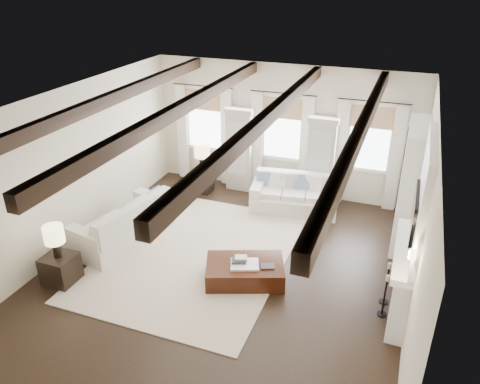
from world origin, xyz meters
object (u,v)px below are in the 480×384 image
at_px(side_table_back, 203,180).
at_px(side_table_front, 61,269).
at_px(sofa_back, 294,196).
at_px(ottoman, 245,272).
at_px(sofa_left, 125,225).

bearing_deg(side_table_back, side_table_front, -100.91).
distance_m(sofa_back, ottoman, 3.03).
height_order(sofa_left, side_table_front, sofa_left).
bearing_deg(sofa_back, ottoman, -92.41).
bearing_deg(sofa_left, ottoman, -8.21).
bearing_deg(side_table_back, sofa_back, -2.62).
height_order(sofa_back, sofa_left, sofa_left).
bearing_deg(ottoman, sofa_left, 150.89).
relative_size(sofa_left, side_table_back, 3.64).
bearing_deg(side_table_front, ottoman, 21.33).
xyz_separation_m(ottoman, side_table_front, (-3.11, -1.21, 0.09)).
distance_m(sofa_back, side_table_back, 2.40).
height_order(sofa_back, side_table_front, sofa_back).
xyz_separation_m(sofa_left, side_table_back, (0.51, 2.73, -0.06)).
bearing_deg(sofa_back, side_table_back, 177.38).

